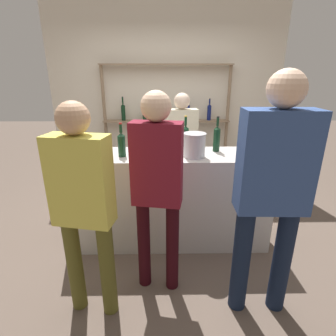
{
  "coord_description": "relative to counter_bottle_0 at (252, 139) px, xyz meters",
  "views": [
    {
      "loc": [
        -0.04,
        -2.57,
        1.78
      ],
      "look_at": [
        0.0,
        0.0,
        0.86
      ],
      "focal_mm": 28.0,
      "sensor_mm": 36.0,
      "label": 1
    }
  ],
  "objects": [
    {
      "name": "counter_bottle_2",
      "position": [
        -1.36,
        -0.24,
        0.01
      ],
      "size": [
        0.08,
        0.08,
        0.33
      ],
      "color": "black",
      "rests_on": "bar_counter"
    },
    {
      "name": "back_shelf",
      "position": [
        -0.91,
        1.54,
        0.14
      ],
      "size": [
        2.04,
        0.18,
        1.93
      ],
      "color": "#897056",
      "rests_on": "ground_plane"
    },
    {
      "name": "customer_right",
      "position": [
        -0.21,
        -1.1,
        -0.06
      ],
      "size": [
        0.49,
        0.24,
        1.81
      ],
      "rotation": [
        0.0,
        0.0,
        1.54
      ],
      "color": "#121C33",
      "rests_on": "ground_plane"
    },
    {
      "name": "wine_glass",
      "position": [
        -1.85,
        -0.23,
        0.0
      ],
      "size": [
        0.08,
        0.08,
        0.16
      ],
      "color": "silver",
      "rests_on": "bar_counter"
    },
    {
      "name": "ice_bucket",
      "position": [
        -0.65,
        -0.26,
        -0.0
      ],
      "size": [
        0.23,
        0.23,
        0.24
      ],
      "color": "#B2B2B7",
      "rests_on": "bar_counter"
    },
    {
      "name": "counter_bottle_0",
      "position": [
        0.0,
        0.0,
        0.0
      ],
      "size": [
        0.09,
        0.09,
        0.32
      ],
      "color": "black",
      "rests_on": "bar_counter"
    },
    {
      "name": "server_behind_counter",
      "position": [
        -0.72,
        0.7,
        -0.21
      ],
      "size": [
        0.43,
        0.23,
        1.56
      ],
      "rotation": [
        0.0,
        0.0,
        -1.46
      ],
      "color": "#575347",
      "rests_on": "ground_plane"
    },
    {
      "name": "back_wall",
      "position": [
        -0.91,
        1.72,
        0.27
      ],
      "size": [
        3.71,
        0.12,
        2.8
      ],
      "primitive_type": "cube",
      "color": "beige",
      "rests_on": "ground_plane"
    },
    {
      "name": "customer_left",
      "position": [
        -1.51,
        -1.1,
        -0.16
      ],
      "size": [
        0.44,
        0.26,
        1.63
      ],
      "rotation": [
        0.0,
        0.0,
        1.38
      ],
      "color": "brown",
      "rests_on": "ground_plane"
    },
    {
      "name": "ground_plane",
      "position": [
        -0.91,
        -0.16,
        -1.13
      ],
      "size": [
        16.0,
        16.0,
        0.0
      ],
      "primitive_type": "plane",
      "color": "brown"
    },
    {
      "name": "bar_counter",
      "position": [
        -0.91,
        -0.16,
        -0.62
      ],
      "size": [
        2.11,
        0.57,
        1.01
      ],
      "primitive_type": "cube",
      "color": "#B7B2AD",
      "rests_on": "ground_plane"
    },
    {
      "name": "counter_bottle_3",
      "position": [
        -0.4,
        -0.06,
        0.02
      ],
      "size": [
        0.07,
        0.07,
        0.37
      ],
      "color": "black",
      "rests_on": "bar_counter"
    },
    {
      "name": "customer_center",
      "position": [
        -1.0,
        -0.86,
        -0.12
      ],
      "size": [
        0.41,
        0.23,
        1.68
      ],
      "rotation": [
        0.0,
        0.0,
        1.4
      ],
      "color": "black",
      "rests_on": "ground_plane"
    },
    {
      "name": "counter_bottle_1",
      "position": [
        -0.72,
        0.02,
        0.02
      ],
      "size": [
        0.07,
        0.07,
        0.36
      ],
      "color": "black",
      "rests_on": "bar_counter"
    }
  ]
}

